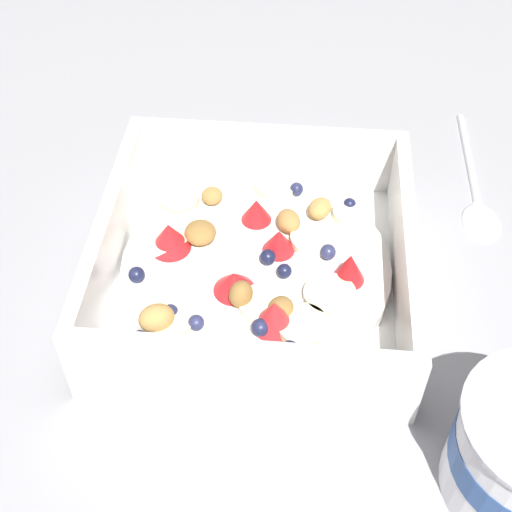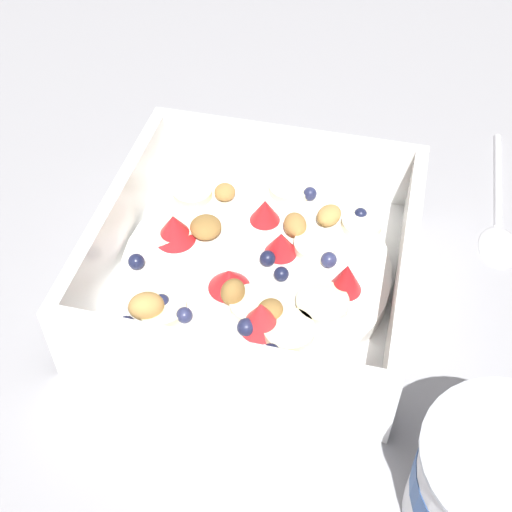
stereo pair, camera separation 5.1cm
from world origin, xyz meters
name	(u,v)px [view 1 (the left image)]	position (x,y,z in m)	size (l,w,h in m)	color
ground_plane	(267,283)	(0.00, 0.00, 0.00)	(2.40, 2.40, 0.00)	#9E9EA3
fruit_bowl	(255,265)	(0.01, 0.00, 0.02)	(0.23, 0.23, 0.07)	white
spoon	(478,198)	(-0.17, -0.11, 0.00)	(0.03, 0.17, 0.01)	silver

